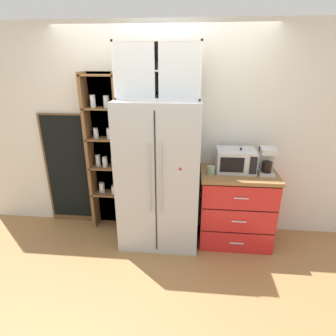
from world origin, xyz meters
TOP-DOWN VIEW (x-y plane):
  - ground_plane at (0.00, 0.00)m, footprint 10.64×10.64m
  - wall_back_cream at (0.00, 0.40)m, footprint 4.94×0.10m
  - refrigerator at (0.00, 0.02)m, footprint 0.92×0.68m
  - pantry_shelf_column at (-0.72, 0.30)m, footprint 0.47×0.25m
  - counter_cabinet at (0.92, 0.07)m, footprint 0.87×0.59m
  - microwave at (0.88, 0.12)m, footprint 0.44×0.33m
  - coffee_maker at (1.21, 0.08)m, footprint 0.17×0.20m
  - mug_sage at (0.59, -0.01)m, footprint 0.12×0.09m
  - bottle_cobalt at (0.92, 0.10)m, footprint 0.06×0.06m
  - upper_cabinet at (0.00, 0.07)m, footprint 0.88×0.32m
  - chalkboard_menu at (-1.27, 0.33)m, footprint 0.60×0.04m

SIDE VIEW (x-z plane):
  - ground_plane at x=0.00m, z-range 0.00..0.00m
  - counter_cabinet at x=0.92m, z-range 0.00..0.92m
  - chalkboard_menu at x=-1.27m, z-range 0.00..1.52m
  - refrigerator at x=0.00m, z-range 0.00..1.74m
  - mug_sage at x=0.59m, z-range 0.92..1.01m
  - pantry_shelf_column at x=-0.72m, z-range 0.03..2.03m
  - bottle_cobalt at x=0.92m, z-range 0.90..1.19m
  - microwave at x=0.88m, z-range 0.92..1.18m
  - coffee_maker at x=1.21m, z-range 0.92..1.23m
  - wall_back_cream at x=0.00m, z-range 0.00..2.55m
  - upper_cabinet at x=0.00m, z-range 1.74..2.31m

